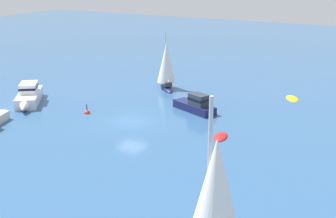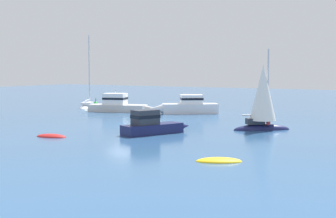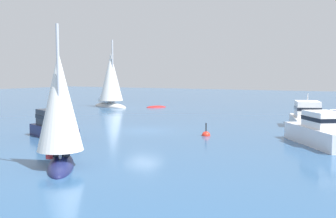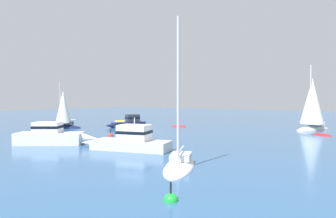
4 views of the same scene
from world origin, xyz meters
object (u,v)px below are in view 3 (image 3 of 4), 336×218
object	(u,v)px
powerboat_1	(53,127)
yacht	(60,116)
powerboat	(308,118)
launch	(319,131)
tender_1	(156,107)
ketch	(111,83)
channel_buoy	(206,136)
dinghy	(56,124)

from	to	relation	value
powerboat_1	yacht	distance (m)	9.21
powerboat	launch	bearing A→B (deg)	-3.07
launch	yacht	xyz separation A→B (m)	(12.06, -9.56, 1.57)
powerboat_1	tender_1	bearing A→B (deg)	127.09
tender_1	ketch	world-z (taller)	ketch
launch	yacht	bearing A→B (deg)	105.40
channel_buoy	yacht	bearing A→B (deg)	-10.43
powerboat	ketch	size ratio (longest dim) A/B	0.89
powerboat_1	ketch	xyz separation A→B (m)	(-22.35, -11.79, 2.36)
powerboat_1	launch	bearing A→B (deg)	42.67
powerboat	launch	distance (m)	8.11
launch	yacht	size ratio (longest dim) A/B	0.99
launch	powerboat_1	distance (m)	17.15
dinghy	powerboat_1	distance (m)	7.44
powerboat_1	yacht	xyz separation A→B (m)	(6.24, 6.56, 1.67)
tender_1	channel_buoy	distance (m)	24.12
channel_buoy	ketch	bearing A→B (deg)	-129.16
yacht	dinghy	bearing A→B (deg)	-175.05
ketch	dinghy	bearing A→B (deg)	-47.99
channel_buoy	powerboat_1	bearing A→B (deg)	-57.26
ketch	launch	bearing A→B (deg)	-10.31
ketch	channel_buoy	bearing A→B (deg)	-18.84
powerboat	ketch	distance (m)	27.46
yacht	channel_buoy	distance (m)	12.29
launch	channel_buoy	bearing A→B (deg)	55.37
launch	channel_buoy	xyz separation A→B (m)	(0.20, -7.38, -0.78)
powerboat	launch	xyz separation A→B (m)	(7.86, 1.96, 0.02)
dinghy	ketch	distance (m)	18.48
launch	ketch	distance (m)	32.53
dinghy	powerboat_1	world-z (taller)	powerboat_1
powerboat_1	yacht	size ratio (longest dim) A/B	0.85
dinghy	channel_buoy	distance (m)	13.80
tender_1	launch	size ratio (longest dim) A/B	0.41
powerboat_1	yacht	world-z (taller)	yacht
powerboat	yacht	xyz separation A→B (m)	(19.92, -7.60, 1.60)
tender_1	channel_buoy	bearing A→B (deg)	-102.85
powerboat	channel_buoy	size ratio (longest dim) A/B	6.83
launch	channel_buoy	world-z (taller)	launch
powerboat_1	ketch	distance (m)	25.38
powerboat_1	ketch	bearing A→B (deg)	140.64
powerboat	powerboat_1	world-z (taller)	powerboat
ketch	powerboat	bearing A→B (deg)	1.85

